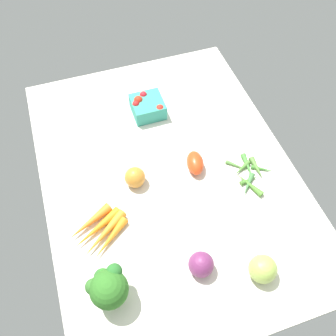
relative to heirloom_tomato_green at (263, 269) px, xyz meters
The scene contains 9 objects.
tablecloth 40.28cm from the heirloom_tomato_green, 161.85° to the right, with size 104.00×76.00×2.00cm, color silver.
heirloom_tomato_green is the anchor object (origin of this frame).
carrot_bunch 44.33cm from the heirloom_tomato_green, 123.81° to the right, with size 16.10×17.33×2.95cm.
okra_pile 30.72cm from the heirloom_tomato_green, 159.62° to the left, with size 15.64×14.00×1.93cm.
broccoli_head 38.55cm from the heirloom_tomato_green, 100.05° to the right, with size 10.42×9.99×11.89cm.
heirloom_tomato_orange 43.78cm from the heirloom_tomato_green, 148.20° to the right, with size 6.26×6.26×6.26cm, color orange.
berry_basket 64.96cm from the heirloom_tomato_green, behind, with size 10.61×10.61×6.74cm.
red_onion_center 15.49cm from the heirloom_tomato_green, 113.27° to the right, with size 6.65×6.65×6.65cm, color #722D5D.
roma_tomato 37.10cm from the heirloom_tomato_green, behind, with size 8.38×5.12×5.12cm, color #E2431A.
Camera 1 is at (60.87, -20.29, 95.92)cm, focal length 39.32 mm.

